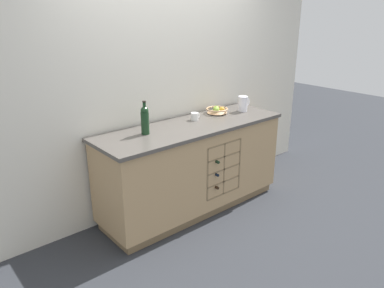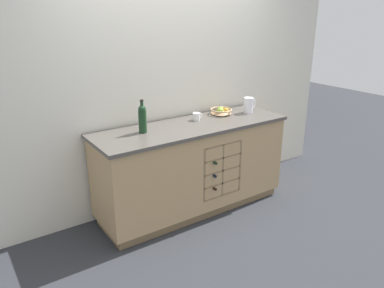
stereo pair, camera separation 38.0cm
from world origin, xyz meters
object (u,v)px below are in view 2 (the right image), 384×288
(fruit_bowl, at_px, (221,111))
(white_pitcher, at_px, (248,105))
(standing_wine_bottle, at_px, (142,118))
(ceramic_mug, at_px, (197,116))

(fruit_bowl, height_order, white_pitcher, white_pitcher)
(white_pitcher, distance_m, standing_wine_bottle, 1.29)
(fruit_bowl, xyz_separation_m, white_pitcher, (0.29, -0.12, 0.05))
(ceramic_mug, bearing_deg, standing_wine_bottle, -175.45)
(ceramic_mug, bearing_deg, fruit_bowl, 5.52)
(white_pitcher, relative_size, standing_wine_bottle, 0.55)
(white_pitcher, xyz_separation_m, standing_wine_bottle, (-1.29, 0.03, 0.05))
(white_pitcher, bearing_deg, ceramic_mug, 172.74)
(fruit_bowl, bearing_deg, ceramic_mug, -174.48)
(ceramic_mug, distance_m, standing_wine_bottle, 0.66)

